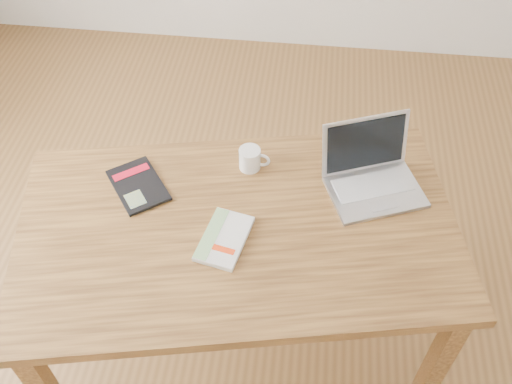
# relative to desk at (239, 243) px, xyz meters

# --- Properties ---
(room) EXTENTS (4.04, 4.04, 2.70)m
(room) POSITION_rel_desk_xyz_m (-0.04, 0.12, 0.69)
(room) COLOR brown
(room) RESTS_ON ground
(desk) EXTENTS (1.51, 1.05, 0.75)m
(desk) POSITION_rel_desk_xyz_m (0.00, 0.00, 0.00)
(desk) COLOR brown
(desk) RESTS_ON ground
(white_guidebook) EXTENTS (0.17, 0.23, 0.02)m
(white_guidebook) POSITION_rel_desk_xyz_m (-0.03, -0.06, 0.10)
(white_guidebook) COLOR silver
(white_guidebook) RESTS_ON desk
(black_guidebook) EXTENTS (0.25, 0.27, 0.01)m
(black_guidebook) POSITION_rel_desk_xyz_m (-0.35, 0.13, 0.10)
(black_guidebook) COLOR black
(black_guidebook) RESTS_ON desk
(laptop) EXTENTS (0.37, 0.35, 0.21)m
(laptop) POSITION_rel_desk_xyz_m (0.41, 0.23, 0.13)
(laptop) COLOR silver
(laptop) RESTS_ON desk
(coffee_mug) EXTENTS (0.11, 0.07, 0.08)m
(coffee_mug) POSITION_rel_desk_xyz_m (0.01, 0.26, 0.13)
(coffee_mug) COLOR white
(coffee_mug) RESTS_ON desk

